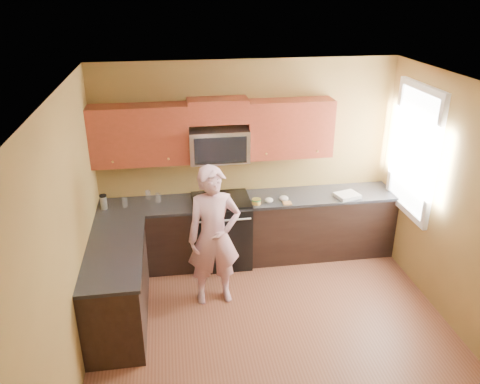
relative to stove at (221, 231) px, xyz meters
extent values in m
plane|color=brown|center=(0.40, -1.68, -0.47)|extent=(4.00, 4.00, 0.00)
plane|color=white|center=(0.40, -1.68, 2.23)|extent=(4.00, 4.00, 0.00)
plane|color=brown|center=(0.40, 0.32, 0.88)|extent=(4.00, 0.00, 4.00)
plane|color=brown|center=(-1.60, -1.68, 0.88)|extent=(0.00, 4.00, 4.00)
plane|color=brown|center=(2.40, -1.68, 0.88)|extent=(0.00, 4.00, 4.00)
cube|color=black|center=(0.40, 0.02, -0.03)|extent=(4.00, 0.60, 0.88)
cube|color=black|center=(-1.30, -1.08, -0.03)|extent=(0.60, 1.60, 0.88)
cube|color=black|center=(0.40, 0.01, 0.43)|extent=(4.00, 0.62, 0.04)
cube|color=black|center=(-1.29, -1.08, 0.43)|extent=(0.62, 1.60, 0.04)
cube|color=maroon|center=(0.00, 0.16, 1.62)|extent=(0.76, 0.33, 0.30)
imported|color=#D26989|center=(-0.18, -0.85, 0.39)|extent=(0.66, 0.45, 1.73)
cube|color=#B27F47|center=(0.85, -0.21, 0.45)|extent=(0.11, 0.11, 0.01)
ellipsoid|color=silver|center=(0.62, -0.14, 0.48)|extent=(0.14, 0.14, 0.06)
ellipsoid|color=silver|center=(0.83, -0.12, 0.48)|extent=(0.15, 0.16, 0.07)
cube|color=silver|center=(1.70, -0.14, 0.47)|extent=(0.35, 0.31, 0.05)
cylinder|color=silver|center=(-1.24, 0.01, 0.51)|extent=(0.07, 0.07, 0.12)
cylinder|color=silver|center=(-0.95, 0.22, 0.51)|extent=(0.08, 0.08, 0.12)
cylinder|color=silver|center=(-0.82, 0.10, 0.51)|extent=(0.09, 0.09, 0.12)
camera|label=1|loc=(-0.62, -5.69, 3.11)|focal=35.69mm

